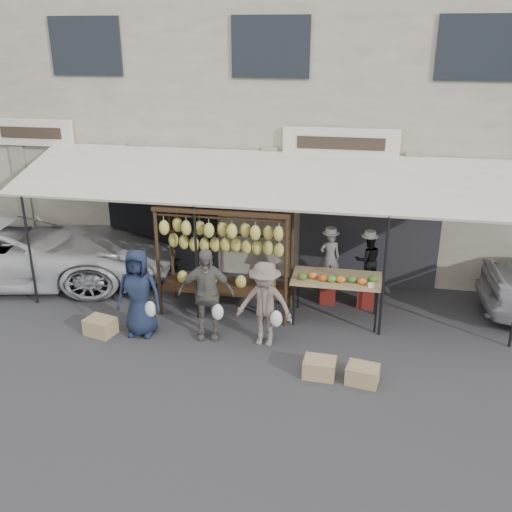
{
  "coord_description": "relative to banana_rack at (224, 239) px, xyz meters",
  "views": [
    {
      "loc": [
        2.05,
        -8.51,
        5.24
      ],
      "look_at": [
        0.11,
        1.4,
        1.3
      ],
      "focal_mm": 40.0,
      "sensor_mm": 36.0,
      "label": 1
    }
  ],
  "objects": [
    {
      "name": "banana_rack",
      "position": [
        0.0,
        0.0,
        0.0
      ],
      "size": [
        2.6,
        0.9,
        2.24
      ],
      "color": "black",
      "rests_on": "ground_plane"
    },
    {
      "name": "customer_right",
      "position": [
        0.98,
        -1.08,
        -0.78
      ],
      "size": [
        1.07,
        0.68,
        1.58
      ],
      "primitive_type": "imported",
      "rotation": [
        0.0,
        0.0,
        -0.09
      ],
      "color": "#726259",
      "rests_on": "ground_plane"
    },
    {
      "name": "stool_right",
      "position": [
        2.75,
        0.84,
        -1.34
      ],
      "size": [
        0.34,
        0.34,
        0.47
      ],
      "primitive_type": "cube",
      "rotation": [
        0.0,
        0.0,
        -0.03
      ],
      "color": "maroon",
      "rests_on": "ground_plane"
    },
    {
      "name": "vendor_left",
      "position": [
        1.98,
        0.86,
        -0.57
      ],
      "size": [
        0.45,
        0.34,
        1.12
      ],
      "primitive_type": "imported",
      "rotation": [
        0.0,
        0.0,
        3.33
      ],
      "color": "slate",
      "rests_on": "stool_left"
    },
    {
      "name": "ground_plane",
      "position": [
        0.53,
        -1.49,
        -1.57
      ],
      "size": [
        90.0,
        90.0,
        0.0
      ],
      "primitive_type": "plane",
      "color": "#2D2D30"
    },
    {
      "name": "crate_far",
      "position": [
        -2.08,
        -1.32,
        -1.41
      ],
      "size": [
        0.61,
        0.51,
        0.32
      ],
      "primitive_type": "cube",
      "rotation": [
        0.0,
        0.0,
        -0.24
      ],
      "color": "tan",
      "rests_on": "ground_plane"
    },
    {
      "name": "awning",
      "position": [
        0.54,
        0.79,
        1.0
      ],
      "size": [
        10.0,
        2.35,
        2.92
      ],
      "color": "silver",
      "rests_on": "ground_plane"
    },
    {
      "name": "vendor_right",
      "position": [
        2.75,
        0.84,
        -0.56
      ],
      "size": [
        0.61,
        0.53,
        1.08
      ],
      "primitive_type": "imported",
      "rotation": [
        0.0,
        0.0,
        3.39
      ],
      "color": "black",
      "rests_on": "stool_right"
    },
    {
      "name": "crate_near_a",
      "position": [
        2.06,
        -1.94,
        -1.42
      ],
      "size": [
        0.54,
        0.42,
        0.31
      ],
      "primitive_type": "cube",
      "rotation": [
        0.0,
        0.0,
        -0.05
      ],
      "color": "tan",
      "rests_on": "ground_plane"
    },
    {
      "name": "crate_near_b",
      "position": [
        2.75,
        -2.0,
        -1.42
      ],
      "size": [
        0.56,
        0.46,
        0.3
      ],
      "primitive_type": "cube",
      "rotation": [
        0.0,
        0.0,
        -0.17
      ],
      "color": "tan",
      "rests_on": "ground_plane"
    },
    {
      "name": "shophouse",
      "position": [
        0.53,
        5.0,
        2.07
      ],
      "size": [
        24.0,
        6.15,
        7.3
      ],
      "color": "#BBB39C",
      "rests_on": "ground_plane"
    },
    {
      "name": "produce_table",
      "position": [
        2.18,
        0.05,
        -0.69
      ],
      "size": [
        1.7,
        0.9,
        1.04
      ],
      "color": "#9F845E",
      "rests_on": "ground_plane"
    },
    {
      "name": "customer_mid",
      "position": [
        -0.1,
        -1.02,
        -0.7
      ],
      "size": [
        1.08,
        0.61,
        1.74
      ],
      "primitive_type": "imported",
      "rotation": [
        0.0,
        0.0,
        0.19
      ],
      "color": "#615D58",
      "rests_on": "ground_plane"
    },
    {
      "name": "stool_left",
      "position": [
        1.98,
        0.86,
        -1.35
      ],
      "size": [
        0.33,
        0.33,
        0.44
      ],
      "primitive_type": "cube",
      "rotation": [
        0.0,
        0.0,
        0.06
      ],
      "color": "maroon",
      "rests_on": "ground_plane"
    },
    {
      "name": "customer_left",
      "position": [
        -1.34,
        -1.15,
        -0.74
      ],
      "size": [
        0.85,
        0.59,
        1.67
      ],
      "primitive_type": "imported",
      "rotation": [
        0.0,
        0.0,
        0.08
      ],
      "color": "#182037",
      "rests_on": "ground_plane"
    }
  ]
}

